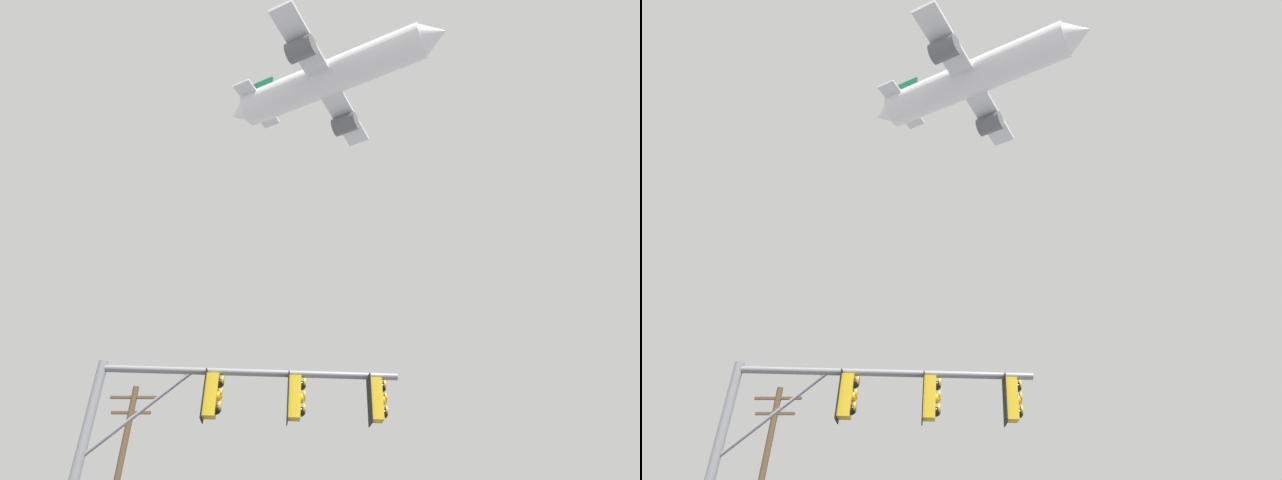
# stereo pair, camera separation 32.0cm
# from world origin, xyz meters

# --- Properties ---
(signal_pole_near) EXTENTS (6.51, 0.77, 5.59)m
(signal_pole_near) POSITION_xyz_m (-2.30, 6.45, 4.36)
(signal_pole_near) COLOR slate
(signal_pole_near) RESTS_ON ground
(airplane) EXTENTS (23.88, 18.44, 6.88)m
(airplane) POSITION_xyz_m (1.00, 30.39, 46.29)
(airplane) COLOR white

